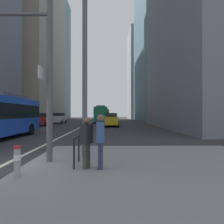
% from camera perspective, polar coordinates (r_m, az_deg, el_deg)
% --- Properties ---
extents(ground_plane, '(160.00, 160.00, 0.00)m').
position_cam_1_polar(ground_plane, '(27.61, -8.84, -4.31)').
color(ground_plane, '#303033').
extents(median_island, '(9.00, 10.00, 0.15)m').
position_cam_1_polar(median_island, '(6.72, 13.49, -16.24)').
color(median_island, gray).
rests_on(median_island, ground).
extents(lane_centre_line, '(0.20, 80.00, 0.01)m').
position_cam_1_polar(lane_centre_line, '(37.52, -6.66, -3.25)').
color(lane_centre_line, beige).
rests_on(lane_centre_line, ground).
extents(office_tower_left_mid, '(13.99, 22.36, 45.28)m').
position_cam_1_polar(office_tower_left_mid, '(57.13, -22.58, 20.97)').
color(office_tower_left_mid, gray).
rests_on(office_tower_left_mid, ground).
extents(office_tower_left_far, '(10.11, 16.20, 41.59)m').
position_cam_1_polar(office_tower_left_far, '(76.55, -16.21, 13.96)').
color(office_tower_left_far, slate).
rests_on(office_tower_left_far, ground).
extents(office_tower_right_near, '(12.56, 23.00, 32.70)m').
position_cam_1_polar(office_tower_right_near, '(33.01, 25.42, 25.64)').
color(office_tower_right_near, slate).
rests_on(office_tower_right_near, ground).
extents(office_tower_right_mid, '(11.31, 21.97, 40.98)m').
position_cam_1_polar(office_tower_right_mid, '(57.50, 13.23, 18.53)').
color(office_tower_right_mid, slate).
rests_on(office_tower_right_mid, ground).
extents(office_tower_right_far, '(12.42, 16.10, 30.78)m').
position_cam_1_polar(office_tower_right_far, '(76.94, 9.28, 9.76)').
color(office_tower_right_far, '#9E9EA3').
rests_on(office_tower_right_far, ground).
extents(city_bus_red_receding, '(2.83, 10.88, 3.40)m').
position_cam_1_polar(city_bus_red_receding, '(43.07, -2.98, -0.44)').
color(city_bus_red_receding, '#198456').
rests_on(city_bus_red_receding, ground).
extents(city_bus_red_distant, '(2.84, 11.13, 3.40)m').
position_cam_1_polar(city_bus_red_distant, '(66.70, -1.95, -0.40)').
color(city_bus_red_distant, red).
rests_on(city_bus_red_distant, ground).
extents(car_oncoming_mid, '(2.20, 4.31, 1.94)m').
position_cam_1_polar(car_oncoming_mid, '(39.37, -14.36, -1.67)').
color(car_oncoming_mid, silver).
rests_on(car_oncoming_mid, ground).
extents(car_receding_near, '(2.17, 4.34, 1.94)m').
position_cam_1_polar(car_receding_near, '(32.34, -0.08, -1.97)').
color(car_receding_near, black).
rests_on(car_receding_near, ground).
extents(car_receding_far, '(2.06, 4.17, 1.94)m').
position_cam_1_polar(car_receding_far, '(29.54, -0.16, -2.13)').
color(car_receding_far, gold).
rests_on(car_receding_far, ground).
extents(car_oncoming_far, '(2.11, 4.30, 1.94)m').
position_cam_1_polar(car_oncoming_far, '(33.68, -18.58, -1.89)').
color(car_oncoming_far, maroon).
rests_on(car_oncoming_far, ground).
extents(street_lamp_post, '(5.50, 0.32, 8.00)m').
position_cam_1_polar(street_lamp_post, '(9.04, -7.45, 21.53)').
color(street_lamp_post, '#56565B').
rests_on(street_lamp_post, median_island).
extents(bollard_right, '(0.20, 0.20, 0.85)m').
position_cam_1_polar(bollard_right, '(6.54, -24.52, -11.70)').
color(bollard_right, '#99999E').
rests_on(bollard_right, median_island).
extents(pedestrian_railing, '(0.06, 3.15, 0.98)m').
position_cam_1_polar(pedestrian_railing, '(8.27, -8.54, -7.83)').
color(pedestrian_railing, black).
rests_on(pedestrian_railing, median_island).
extents(pedestrian_waiting, '(0.39, 0.45, 1.64)m').
position_cam_1_polar(pedestrian_waiting, '(6.77, -6.98, -7.62)').
color(pedestrian_waiting, '#423D38').
rests_on(pedestrian_waiting, median_island).
extents(pedestrian_walking, '(0.24, 0.38, 1.73)m').
position_cam_1_polar(pedestrian_walking, '(6.67, -3.18, -7.28)').
color(pedestrian_walking, '#2D334C').
rests_on(pedestrian_walking, median_island).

